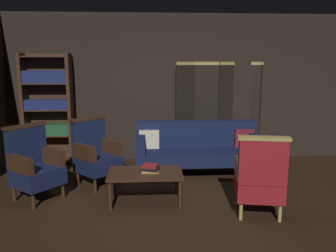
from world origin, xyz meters
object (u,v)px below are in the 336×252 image
at_px(velvet_couch, 198,147).
at_px(book_red_leather, 150,166).
at_px(book_tan_leather, 150,171).
at_px(folding_screen, 227,109).
at_px(armchair_wing_right, 95,153).
at_px(bookshelf, 48,107).
at_px(coffee_table, 145,175).
at_px(armchair_gilt_accent, 260,177).
at_px(armchair_wing_left, 34,165).
at_px(book_black_cloth, 150,168).

xyz_separation_m(velvet_couch, book_red_leather, (-0.83, -1.21, 0.06)).
distance_m(book_tan_leather, book_red_leather, 0.07).
relative_size(folding_screen, armchair_wing_right, 2.01).
height_order(bookshelf, velvet_couch, bookshelf).
bearing_deg(coffee_table, armchair_gilt_accent, -19.57).
distance_m(velvet_couch, armchair_wing_left, 2.63).
bearing_deg(velvet_couch, armchair_wing_left, -157.42).
bearing_deg(velvet_couch, bookshelf, 164.64).
bearing_deg(armchair_wing_right, book_tan_leather, -41.80).
distance_m(folding_screen, armchair_gilt_accent, 2.69).
distance_m(armchair_wing_left, book_red_leather, 1.61).
xyz_separation_m(folding_screen, coffee_table, (-1.60, -2.13, -0.61)).
xyz_separation_m(armchair_wing_right, book_tan_leather, (0.85, -0.76, -0.05)).
distance_m(bookshelf, coffee_table, 2.75).
height_order(coffee_table, armchair_wing_left, armchair_wing_left).
distance_m(coffee_table, armchair_wing_left, 1.55).
bearing_deg(bookshelf, velvet_couch, -15.36).
relative_size(folding_screen, armchair_wing_left, 2.01).
distance_m(folding_screen, bookshelf, 3.42).
distance_m(folding_screen, book_black_cloth, 2.67).
relative_size(folding_screen, book_red_leather, 10.63).
height_order(folding_screen, armchair_wing_right, folding_screen).
height_order(armchair_gilt_accent, armchair_wing_left, same).
bearing_deg(coffee_table, armchair_wing_right, 135.73).
height_order(velvet_couch, book_red_leather, velvet_couch).
bearing_deg(armchair_gilt_accent, book_tan_leather, 159.42).
bearing_deg(book_black_cloth, book_red_leather, 0.00).
xyz_separation_m(folding_screen, book_red_leather, (-1.53, -2.13, -0.48)).
bearing_deg(book_black_cloth, folding_screen, 54.23).
bearing_deg(armchair_wing_left, book_tan_leather, -7.13).
relative_size(armchair_wing_left, book_tan_leather, 4.50).
bearing_deg(armchair_gilt_accent, armchair_wing_right, 150.07).
bearing_deg(coffee_table, book_red_leather, 2.69).
distance_m(bookshelf, velvet_couch, 2.87).
bearing_deg(book_black_cloth, velvet_couch, 55.69).
bearing_deg(bookshelf, folding_screen, 3.00).
xyz_separation_m(coffee_table, armchair_wing_left, (-1.54, 0.20, 0.12)).
bearing_deg(book_black_cloth, book_tan_leather, 0.00).
distance_m(folding_screen, armchair_wing_right, 2.79).
bearing_deg(book_tan_leather, armchair_wing_left, 172.87).
relative_size(bookshelf, armchair_wing_left, 1.97).
height_order(book_black_cloth, book_red_leather, book_red_leather).
bearing_deg(armchair_gilt_accent, folding_screen, 85.87).
xyz_separation_m(bookshelf, velvet_couch, (2.70, -0.74, -0.63)).
distance_m(armchair_gilt_accent, armchair_wing_right, 2.53).
relative_size(book_tan_leather, book_black_cloth, 0.98).
xyz_separation_m(bookshelf, book_red_leather, (1.87, -1.95, -0.57)).
xyz_separation_m(velvet_couch, book_black_cloth, (-0.83, -1.21, 0.02)).
distance_m(bookshelf, armchair_gilt_accent, 4.09).
bearing_deg(bookshelf, armchair_wing_left, -81.17).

